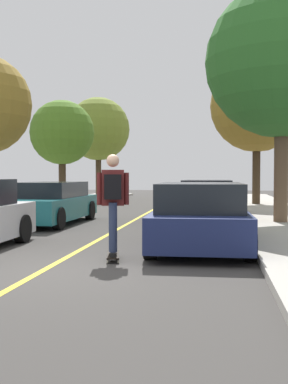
{
  "coord_description": "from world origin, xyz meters",
  "views": [
    {
      "loc": [
        2.76,
        -7.56,
        1.54
      ],
      "look_at": [
        0.27,
        8.75,
        0.95
      ],
      "focal_mm": 44.52,
      "sensor_mm": 36.0,
      "label": 1
    }
  ],
  "objects_px": {
    "parked_car_right_nearest": "(201,216)",
    "parked_car_right_near": "(207,200)",
    "street_tree_right_near": "(257,106)",
    "street_tree_left_near": "(62,133)",
    "skateboard": "(113,255)",
    "skateboarder": "(113,197)",
    "street_tree_left_far": "(98,129)",
    "parked_car_left_near": "(50,203)",
    "street_tree_right_nearest": "(282,62)"
  },
  "relations": [
    {
      "from": "street_tree_right_nearest",
      "to": "skateboard",
      "type": "height_order",
      "value": "street_tree_right_nearest"
    },
    {
      "from": "parked_car_right_near",
      "to": "street_tree_left_far",
      "type": "xyz_separation_m",
      "value": [
        -7.1,
        13.09,
        3.76
      ]
    },
    {
      "from": "parked_car_right_nearest",
      "to": "street_tree_left_near",
      "type": "distance_m",
      "value": 14.52
    },
    {
      "from": "street_tree_left_far",
      "to": "skateboarder",
      "type": "bearing_deg",
      "value": -75.19
    },
    {
      "from": "parked_car_right_nearest",
      "to": "skateboard",
      "type": "relative_size",
      "value": 4.99
    },
    {
      "from": "parked_car_right_nearest",
      "to": "street_tree_right_near",
      "type": "xyz_separation_m",
      "value": [
        2.23,
        13.59,
        4.18
      ]
    },
    {
      "from": "street_tree_left_near",
      "to": "street_tree_left_far",
      "type": "relative_size",
      "value": 0.8
    },
    {
      "from": "parked_car_right_near",
      "to": "skateboard",
      "type": "height_order",
      "value": "parked_car_right_near"
    },
    {
      "from": "parked_car_right_nearest",
      "to": "street_tree_left_near",
      "type": "bearing_deg",
      "value": 119.96
    },
    {
      "from": "parked_car_left_near",
      "to": "skateboard",
      "type": "bearing_deg",
      "value": -60.78
    },
    {
      "from": "parked_car_left_near",
      "to": "street_tree_left_near",
      "type": "bearing_deg",
      "value": 105.74
    },
    {
      "from": "street_tree_right_nearest",
      "to": "street_tree_right_near",
      "type": "bearing_deg",
      "value": 90.0
    },
    {
      "from": "parked_car_right_near",
      "to": "street_tree_right_nearest",
      "type": "height_order",
      "value": "street_tree_right_nearest"
    },
    {
      "from": "street_tree_left_near",
      "to": "street_tree_right_near",
      "type": "bearing_deg",
      "value": 7.72
    },
    {
      "from": "skateboarder",
      "to": "street_tree_left_near",
      "type": "bearing_deg",
      "value": 111.84
    },
    {
      "from": "skateboard",
      "to": "skateboarder",
      "type": "bearing_deg",
      "value": -78.29
    },
    {
      "from": "parked_car_left_near",
      "to": "street_tree_right_near",
      "type": "distance_m",
      "value": 12.35
    },
    {
      "from": "street_tree_left_far",
      "to": "skateboard",
      "type": "relative_size",
      "value": 7.27
    },
    {
      "from": "parked_car_right_nearest",
      "to": "street_tree_right_near",
      "type": "bearing_deg",
      "value": 80.68
    },
    {
      "from": "street_tree_right_nearest",
      "to": "skateboarder",
      "type": "distance_m",
      "value": 8.24
    },
    {
      "from": "parked_car_left_near",
      "to": "street_tree_left_near",
      "type": "distance_m",
      "value": 8.73
    },
    {
      "from": "street_tree_right_near",
      "to": "street_tree_left_near",
      "type": "bearing_deg",
      "value": -172.28
    },
    {
      "from": "street_tree_left_far",
      "to": "skateboarder",
      "type": "relative_size",
      "value": 3.48
    },
    {
      "from": "street_tree_right_near",
      "to": "skateboarder",
      "type": "distance_m",
      "value": 16.09
    },
    {
      "from": "parked_car_right_nearest",
      "to": "street_tree_right_near",
      "type": "relative_size",
      "value": 0.62
    },
    {
      "from": "street_tree_left_near",
      "to": "street_tree_right_nearest",
      "type": "distance_m",
      "value": 12.13
    },
    {
      "from": "parked_car_right_near",
      "to": "street_tree_left_near",
      "type": "relative_size",
      "value": 0.93
    },
    {
      "from": "parked_car_right_near",
      "to": "skateboarder",
      "type": "bearing_deg",
      "value": -100.69
    },
    {
      "from": "street_tree_left_near",
      "to": "skateboard",
      "type": "distance_m",
      "value": 15.38
    },
    {
      "from": "parked_car_right_nearest",
      "to": "parked_car_right_near",
      "type": "xyz_separation_m",
      "value": [
        -0.0,
        6.43,
        -0.01
      ]
    },
    {
      "from": "street_tree_left_near",
      "to": "skateboard",
      "type": "relative_size",
      "value": 5.79
    },
    {
      "from": "street_tree_left_near",
      "to": "skateboard",
      "type": "xyz_separation_m",
      "value": [
        5.58,
        -13.9,
        -3.49
      ]
    },
    {
      "from": "street_tree_left_near",
      "to": "parked_car_right_nearest",
      "type": "bearing_deg",
      "value": -60.04
    },
    {
      "from": "skateboard",
      "to": "parked_car_right_nearest",
      "type": "bearing_deg",
      "value": 45.96
    },
    {
      "from": "parked_car_right_nearest",
      "to": "street_tree_right_nearest",
      "type": "distance_m",
      "value": 6.69
    },
    {
      "from": "street_tree_left_far",
      "to": "street_tree_left_near",
      "type": "bearing_deg",
      "value": -90.0
    },
    {
      "from": "parked_car_right_nearest",
      "to": "street_tree_right_near",
      "type": "height_order",
      "value": "street_tree_right_near"
    },
    {
      "from": "skateboarder",
      "to": "street_tree_left_far",
      "type": "bearing_deg",
      "value": 104.81
    },
    {
      "from": "street_tree_left_near",
      "to": "parked_car_left_near",
      "type": "bearing_deg",
      "value": -74.26
    },
    {
      "from": "parked_car_right_nearest",
      "to": "street_tree_right_near",
      "type": "distance_m",
      "value": 14.39
    },
    {
      "from": "parked_car_right_nearest",
      "to": "street_tree_left_far",
      "type": "bearing_deg",
      "value": 110.0
    },
    {
      "from": "parked_car_left_near",
      "to": "skateboarder",
      "type": "xyz_separation_m",
      "value": [
        3.35,
        -6.02,
        0.49
      ]
    },
    {
      "from": "street_tree_right_nearest",
      "to": "skateboard",
      "type": "distance_m",
      "value": 8.74
    },
    {
      "from": "parked_car_left_near",
      "to": "parked_car_right_near",
      "type": "relative_size",
      "value": 0.99
    },
    {
      "from": "street_tree_right_near",
      "to": "skateboard",
      "type": "height_order",
      "value": "street_tree_right_near"
    },
    {
      "from": "street_tree_left_far",
      "to": "street_tree_right_near",
      "type": "distance_m",
      "value": 11.06
    },
    {
      "from": "parked_car_right_near",
      "to": "parked_car_right_nearest",
      "type": "bearing_deg",
      "value": -89.99
    },
    {
      "from": "street_tree_left_near",
      "to": "street_tree_right_nearest",
      "type": "bearing_deg",
      "value": -39.3
    },
    {
      "from": "parked_car_left_near",
      "to": "parked_car_right_near",
      "type": "distance_m",
      "value": 5.27
    },
    {
      "from": "street_tree_left_far",
      "to": "street_tree_right_nearest",
      "type": "height_order",
      "value": "street_tree_right_nearest"
    }
  ]
}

